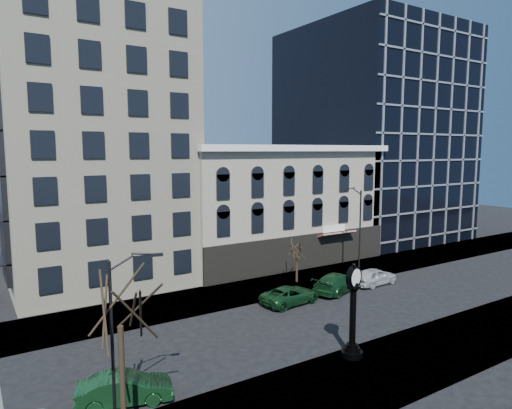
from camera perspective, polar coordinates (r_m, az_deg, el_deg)
ground at (r=31.44m, az=0.89°, el=-15.63°), size 160.00×160.00×0.00m
sidewalk_far at (r=37.93m, az=-5.93°, el=-11.58°), size 160.00×6.00×0.12m
sidewalk_near at (r=25.76m, az=11.46°, el=-20.95°), size 160.00×6.00×0.12m
cream_tower at (r=44.84m, az=-20.13°, el=15.80°), size 15.90×15.40×42.50m
victorian_row at (r=49.32m, az=2.35°, el=-0.19°), size 22.60×11.19×12.50m
glass_office at (r=65.95m, az=14.35°, el=8.34°), size 20.00×20.15×28.00m
street_clock at (r=27.45m, az=12.01°, el=-13.33°), size 1.26×1.26×5.53m
street_lamp_near at (r=19.74m, az=-16.03°, el=-10.95°), size 2.01×0.71×7.88m
street_lamp_far at (r=43.11m, az=12.35°, el=-0.47°), size 2.24×0.34×8.66m
bare_tree_near at (r=18.91m, az=-16.71°, el=-11.28°), size 4.70×4.70×8.08m
bare_tree_far at (r=41.36m, az=5.16°, el=-5.10°), size 2.60×2.60×4.46m
car_near_b at (r=24.19m, az=-16.08°, el=-21.23°), size 4.71×2.77×1.47m
car_far_a at (r=36.55m, az=4.32°, el=-11.22°), size 5.23×2.80×1.40m
car_far_b at (r=39.97m, az=10.18°, el=-9.56°), size 5.99×3.88×1.61m
car_far_c at (r=42.64m, az=14.62°, el=-8.69°), size 4.63×2.10×1.54m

